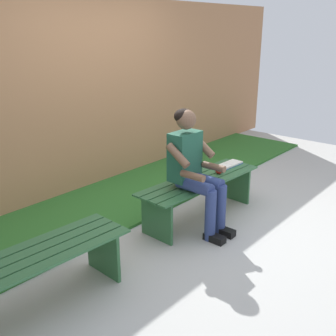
# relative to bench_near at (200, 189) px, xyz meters

# --- Properties ---
(ground_plane) EXTENTS (10.00, 7.00, 0.04)m
(ground_plane) POSITION_rel_bench_near_xyz_m (1.02, 1.00, -0.36)
(ground_plane) COLOR #B2B2AD
(grass_strip) EXTENTS (9.00, 1.51, 0.03)m
(grass_strip) POSITION_rel_bench_near_xyz_m (1.02, -1.13, -0.33)
(grass_strip) COLOR #2D6B28
(grass_strip) RESTS_ON ground
(brick_wall) EXTENTS (9.50, 0.24, 2.39)m
(brick_wall) POSITION_rel_bench_near_xyz_m (0.50, -1.78, 0.85)
(brick_wall) COLOR #B27A51
(brick_wall) RESTS_ON ground
(bench_near) EXTENTS (1.61, 0.53, 0.46)m
(bench_near) POSITION_rel_bench_near_xyz_m (0.00, 0.00, 0.00)
(bench_near) COLOR #2D6038
(bench_near) RESTS_ON ground
(bench_far) EXTENTS (1.50, 0.53, 0.46)m
(bench_far) POSITION_rel_bench_near_xyz_m (2.05, 0.00, -0.00)
(bench_far) COLOR #2D6038
(bench_far) RESTS_ON ground
(person_seated) EXTENTS (0.50, 0.69, 1.26)m
(person_seated) POSITION_rel_bench_near_xyz_m (0.25, 0.10, 0.35)
(person_seated) COLOR #1E513D
(person_seated) RESTS_ON ground
(apple) EXTENTS (0.09, 0.09, 0.09)m
(apple) POSITION_rel_bench_near_xyz_m (-0.27, 0.06, 0.16)
(apple) COLOR red
(apple) RESTS_ON bench_near
(book_open) EXTENTS (0.42, 0.18, 0.02)m
(book_open) POSITION_rel_bench_near_xyz_m (-0.58, -0.01, 0.12)
(book_open) COLOR white
(book_open) RESTS_ON bench_near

